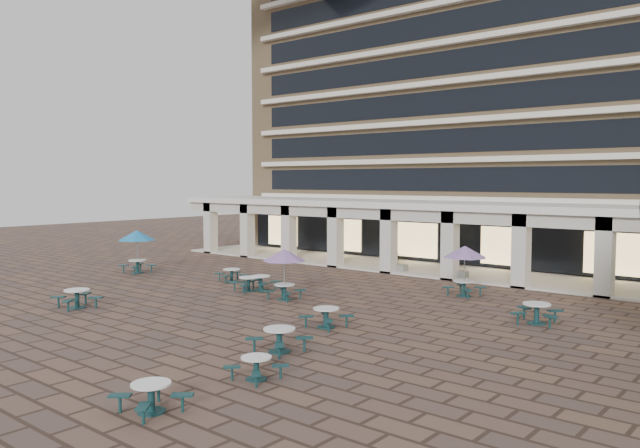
% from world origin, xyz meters
% --- Properties ---
extents(ground, '(120.00, 120.00, 0.00)m').
position_xyz_m(ground, '(0.00, 0.00, 0.00)').
color(ground, brown).
rests_on(ground, ground).
extents(apartment_building, '(40.00, 15.50, 25.20)m').
position_xyz_m(apartment_building, '(0.00, 25.47, 12.60)').
color(apartment_building, tan).
rests_on(apartment_building, ground).
extents(retail_arcade, '(42.00, 6.60, 4.40)m').
position_xyz_m(retail_arcade, '(0.00, 14.80, 3.00)').
color(retail_arcade, white).
rests_on(retail_arcade, ground).
extents(picnic_table_2, '(1.51, 1.51, 0.67)m').
position_xyz_m(picnic_table_2, '(6.58, -7.54, 0.40)').
color(picnic_table_2, '#163E43').
rests_on(picnic_table_2, ground).
extents(picnic_table_3, '(1.75, 1.75, 0.74)m').
position_xyz_m(picnic_table_3, '(6.42, -11.00, 0.44)').
color(picnic_table_3, '#163E43').
rests_on(picnic_table_3, ground).
extents(picnic_table_4, '(2.29, 2.29, 2.64)m').
position_xyz_m(picnic_table_4, '(-14.00, 2.30, 2.24)').
color(picnic_table_4, '#163E43').
rests_on(picnic_table_4, ground).
extents(picnic_table_5, '(2.08, 2.08, 0.84)m').
position_xyz_m(picnic_table_5, '(-6.91, -5.61, 0.50)').
color(picnic_table_5, '#163E43').
rests_on(picnic_table_5, ground).
extents(picnic_table_6, '(2.10, 2.10, 2.42)m').
position_xyz_m(picnic_table_6, '(-1.07, 1.81, 2.06)').
color(picnic_table_6, '#163E43').
rests_on(picnic_table_6, ground).
extents(picnic_table_7, '(1.85, 1.85, 0.81)m').
position_xyz_m(picnic_table_7, '(5.09, -5.02, 0.48)').
color(picnic_table_7, '#163E43').
rests_on(picnic_table_7, ground).
extents(picnic_table_8, '(1.79, 1.79, 0.76)m').
position_xyz_m(picnic_table_8, '(-3.80, 2.90, 0.46)').
color(picnic_table_8, '#163E43').
rests_on(picnic_table_8, ground).
extents(picnic_table_9, '(2.00, 2.00, 0.73)m').
position_xyz_m(picnic_table_9, '(-7.02, 3.79, 0.44)').
color(picnic_table_9, '#163E43').
rests_on(picnic_table_9, ground).
extents(picnic_table_10, '(1.74, 1.74, 0.77)m').
position_xyz_m(picnic_table_10, '(4.09, -1.31, 0.46)').
color(picnic_table_10, '#163E43').
rests_on(picnic_table_10, ground).
extents(picnic_table_11, '(2.16, 2.16, 2.50)m').
position_xyz_m(picnic_table_11, '(5.17, 8.18, 2.12)').
color(picnic_table_11, '#163E43').
rests_on(picnic_table_11, ground).
extents(picnic_table_12, '(1.96, 1.96, 0.74)m').
position_xyz_m(picnic_table_12, '(-4.08, 2.30, 0.44)').
color(picnic_table_12, '#163E43').
rests_on(picnic_table_12, ground).
extents(picnic_table_13, '(2.08, 2.08, 0.83)m').
position_xyz_m(picnic_table_13, '(10.16, 4.59, 0.49)').
color(picnic_table_13, '#163E43').
rests_on(picnic_table_13, ground).
extents(planter_left, '(1.50, 0.73, 1.34)m').
position_xyz_m(planter_left, '(-1.93, 12.90, 0.57)').
color(planter_left, gray).
rests_on(planter_left, ground).
extents(planter_right, '(1.50, 0.83, 1.34)m').
position_xyz_m(planter_right, '(2.19, 12.90, 0.57)').
color(planter_right, gray).
rests_on(planter_right, ground).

